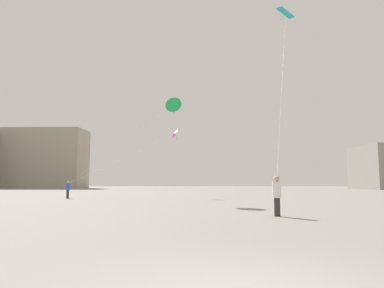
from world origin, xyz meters
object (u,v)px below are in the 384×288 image
(kite_cyan_delta, at_px, (286,14))
(building_centre_hall, at_px, (44,159))
(kite_magenta_diamond, at_px, (173,134))
(kite_emerald_diamond, at_px, (173,105))
(person_in_blue, at_px, (68,189))
(person_in_white, at_px, (277,194))

(kite_cyan_delta, height_order, building_centre_hall, kite_cyan_delta)
(kite_magenta_diamond, height_order, kite_emerald_diamond, kite_emerald_diamond)
(person_in_blue, height_order, kite_magenta_diamond, kite_magenta_diamond)
(person_in_white, height_order, kite_cyan_delta, kite_cyan_delta)
(person_in_blue, relative_size, person_in_white, 0.93)
(person_in_blue, distance_m, kite_magenta_diamond, 11.85)
(kite_cyan_delta, bearing_deg, building_centre_hall, 122.72)
(building_centre_hall, bearing_deg, kite_magenta_diamond, -59.58)
(kite_cyan_delta, bearing_deg, person_in_white, -110.46)
(kite_magenta_diamond, relative_size, building_centre_hall, 0.45)
(person_in_white, bearing_deg, person_in_blue, -27.88)
(kite_cyan_delta, xyz_separation_m, kite_emerald_diamond, (-9.40, -0.11, -7.83))
(person_in_blue, xyz_separation_m, kite_cyan_delta, (19.10, -5.61, 14.56))
(person_in_white, distance_m, building_centre_hall, 92.65)
(kite_cyan_delta, bearing_deg, person_in_blue, 163.63)
(person_in_white, height_order, building_centre_hall, building_centre_hall)
(person_in_blue, distance_m, kite_emerald_diamond, 13.11)
(building_centre_hall, bearing_deg, person_in_white, -64.02)
(person_in_white, bearing_deg, kite_cyan_delta, -86.47)
(kite_cyan_delta, bearing_deg, kite_magenta_diamond, 135.03)
(person_in_blue, xyz_separation_m, building_centre_hall, (-26.11, 64.75, 7.07))
(kite_cyan_delta, relative_size, kite_emerald_diamond, 1.42)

